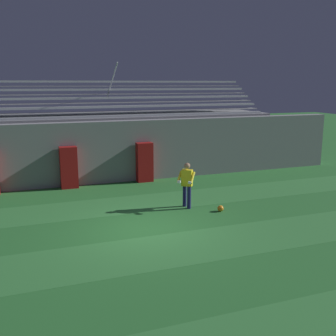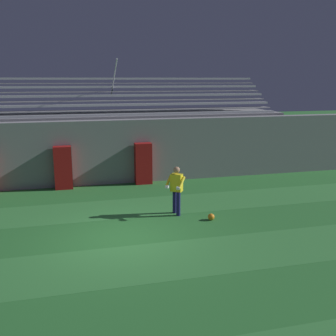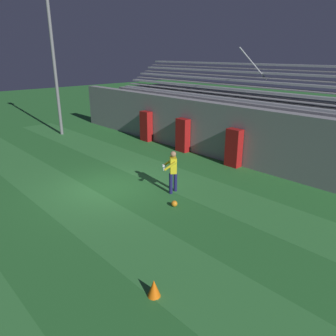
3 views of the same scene
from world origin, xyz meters
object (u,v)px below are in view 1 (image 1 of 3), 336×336
(soccer_ball, at_px, (220,208))
(goalkeeper, at_px, (187,182))
(padding_pillar_gate_right, at_px, (145,162))
(padding_pillar_gate_left, at_px, (69,168))

(soccer_ball, bearing_deg, goalkeeper, 139.35)
(padding_pillar_gate_right, relative_size, soccer_ball, 8.24)
(goalkeeper, bearing_deg, soccer_ball, -40.65)
(padding_pillar_gate_left, distance_m, goalkeeper, 5.69)
(padding_pillar_gate_left, bearing_deg, goalkeeper, -49.00)
(goalkeeper, relative_size, soccer_ball, 7.59)
(padding_pillar_gate_right, xyz_separation_m, soccer_ball, (1.28, -5.12, -0.80))
(soccer_ball, bearing_deg, padding_pillar_gate_right, 104.08)
(padding_pillar_gate_left, distance_m, soccer_ball, 6.99)
(padding_pillar_gate_left, relative_size, soccer_ball, 8.24)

